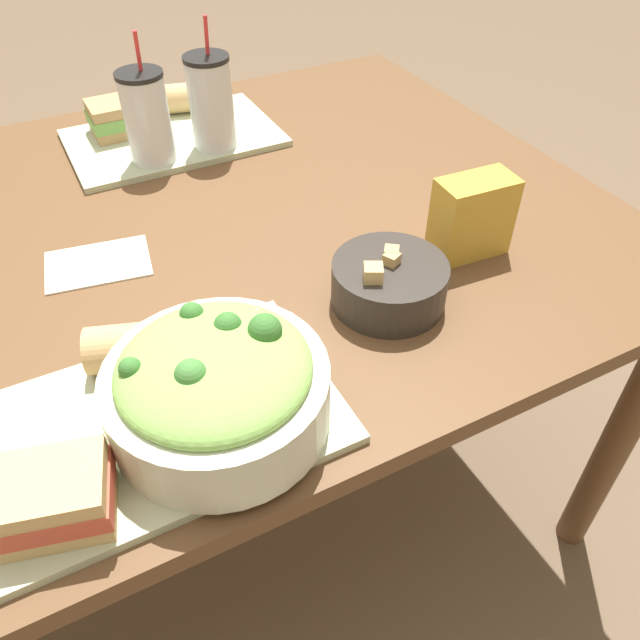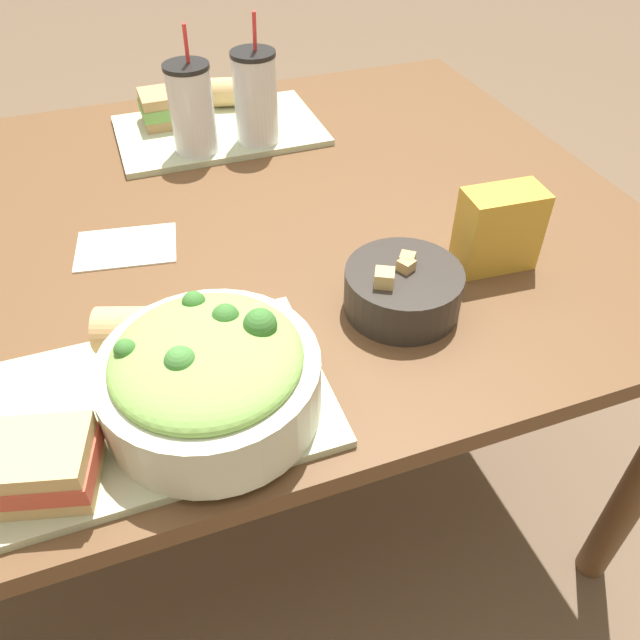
{
  "view_description": "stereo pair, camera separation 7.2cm",
  "coord_description": "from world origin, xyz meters",
  "views": [
    {
      "loc": [
        -0.18,
        -0.86,
        1.31
      ],
      "look_at": [
        0.07,
        -0.39,
        0.83
      ],
      "focal_mm": 35.0,
      "sensor_mm": 36.0,
      "label": 1
    },
    {
      "loc": [
        -0.11,
        -0.89,
        1.31
      ],
      "look_at": [
        0.07,
        -0.39,
        0.83
      ],
      "focal_mm": 35.0,
      "sensor_mm": 36.0,
      "label": 2
    }
  ],
  "objects": [
    {
      "name": "sandwich_near",
      "position": [
        -0.26,
        -0.45,
        0.78
      ],
      "size": [
        0.13,
        0.11,
        0.06
      ],
      "rotation": [
        0.0,
        0.0,
        -0.25
      ],
      "color": "tan",
      "rests_on": "tray_near"
    },
    {
      "name": "soup_bowl",
      "position": [
        0.22,
        -0.31,
        0.77
      ],
      "size": [
        0.16,
        0.16,
        0.08
      ],
      "color": "#2D2823",
      "rests_on": "dining_table"
    },
    {
      "name": "ground_plane",
      "position": [
        0.0,
        0.0,
        0.0
      ],
      "size": [
        12.0,
        12.0,
        0.0
      ],
      "primitive_type": "plane",
      "color": "brown"
    },
    {
      "name": "drink_cup_red",
      "position": [
        0.16,
        0.23,
        0.83
      ],
      "size": [
        0.08,
        0.08,
        0.24
      ],
      "color": "silver",
      "rests_on": "tray_far"
    },
    {
      "name": "chip_bag",
      "position": [
        0.39,
        -0.26,
        0.8
      ],
      "size": [
        0.12,
        0.07,
        0.12
      ],
      "rotation": [
        0.0,
        0.0,
        -0.06
      ],
      "color": "gold",
      "rests_on": "dining_table"
    },
    {
      "name": "sandwich_far",
      "position": [
        0.02,
        0.37,
        0.78
      ],
      "size": [
        0.12,
        0.09,
        0.06
      ],
      "rotation": [
        0.0,
        0.0,
        0.01
      ],
      "color": "tan",
      "rests_on": "tray_far"
    },
    {
      "name": "napkin_folded",
      "position": [
        -0.13,
        -0.03,
        0.74
      ],
      "size": [
        0.17,
        0.13,
        0.0
      ],
      "color": "silver",
      "rests_on": "dining_table"
    },
    {
      "name": "tray_near",
      "position": [
        -0.13,
        -0.38,
        0.74
      ],
      "size": [
        0.4,
        0.26,
        0.01
      ],
      "color": "#B2BC99",
      "rests_on": "dining_table"
    },
    {
      "name": "drink_cup_dark",
      "position": [
        0.04,
        0.23,
        0.83
      ],
      "size": [
        0.08,
        0.08,
        0.23
      ],
      "color": "silver",
      "rests_on": "tray_far"
    },
    {
      "name": "baguette_near",
      "position": [
        -0.13,
        -0.28,
        0.78
      ],
      "size": [
        0.13,
        0.09,
        0.06
      ],
      "rotation": [
        0.0,
        0.0,
        1.24
      ],
      "color": "tan",
      "rests_on": "tray_near"
    },
    {
      "name": "baguette_far",
      "position": [
        0.15,
        0.41,
        0.78
      ],
      "size": [
        0.1,
        0.08,
        0.06
      ],
      "rotation": [
        0.0,
        0.0,
        1.3
      ],
      "color": "tan",
      "rests_on": "tray_far"
    },
    {
      "name": "salad_bowl",
      "position": [
        -0.07,
        -0.41,
        0.8
      ],
      "size": [
        0.25,
        0.25,
        0.12
      ],
      "color": "beige",
      "rests_on": "tray_near"
    },
    {
      "name": "tray_far",
      "position": [
        0.1,
        0.31,
        0.74
      ],
      "size": [
        0.4,
        0.26,
        0.01
      ],
      "color": "#B2BC99",
      "rests_on": "dining_table"
    },
    {
      "name": "dining_table",
      "position": [
        0.0,
        0.0,
        0.66
      ],
      "size": [
        1.44,
        1.07,
        0.74
      ],
      "color": "brown",
      "rests_on": "ground_plane"
    }
  ]
}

